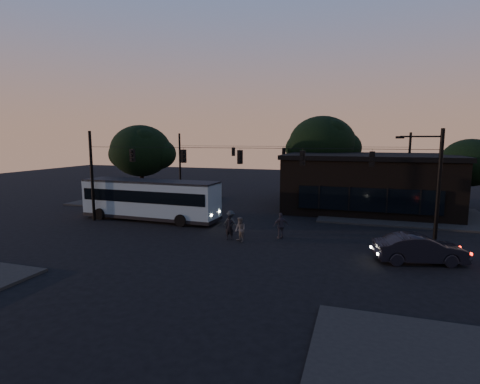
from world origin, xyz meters
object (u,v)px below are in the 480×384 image
(pedestrian_c, at_px, (281,226))
(pedestrian_d, at_px, (231,222))
(bus, at_px, (150,198))
(pedestrian_a, at_px, (230,227))
(pedestrian_b, at_px, (240,230))
(building, at_px, (367,182))
(car, at_px, (420,249))

(pedestrian_c, distance_m, pedestrian_d, 3.71)
(bus, bearing_deg, pedestrian_a, -22.61)
(pedestrian_b, bearing_deg, pedestrian_a, -161.74)
(building, xyz_separation_m, pedestrian_d, (-9.47, -12.71, -1.85))
(building, height_order, bus, building)
(building, relative_size, car, 3.19)
(pedestrian_b, distance_m, pedestrian_d, 2.19)
(bus, relative_size, car, 2.51)
(building, height_order, car, building)
(car, relative_size, pedestrian_b, 2.89)
(building, bearing_deg, car, -80.32)
(bus, relative_size, pedestrian_a, 7.14)
(building, distance_m, pedestrian_b, 16.73)
(pedestrian_b, distance_m, pedestrian_c, 2.93)
(pedestrian_a, bearing_deg, pedestrian_c, 16.01)
(pedestrian_a, height_order, pedestrian_c, pedestrian_c)
(car, height_order, pedestrian_c, pedestrian_c)
(bus, height_order, pedestrian_d, bus)
(pedestrian_a, relative_size, pedestrian_c, 0.94)
(car, xyz_separation_m, pedestrian_d, (-12.11, 2.77, 0.07))
(pedestrian_a, bearing_deg, pedestrian_d, 100.25)
(bus, xyz_separation_m, car, (20.16, -5.16, -1.11))
(pedestrian_c, bearing_deg, pedestrian_a, -10.79)
(building, xyz_separation_m, pedestrian_b, (-8.17, -14.47, -1.87))
(pedestrian_d, bearing_deg, car, 177.27)
(pedestrian_b, height_order, pedestrian_d, pedestrian_d)
(car, relative_size, pedestrian_a, 2.84)
(bus, xyz_separation_m, pedestrian_d, (8.05, -2.39, -1.04))
(pedestrian_a, xyz_separation_m, pedestrian_c, (3.28, 1.35, 0.05))
(car, bearing_deg, pedestrian_a, 69.77)
(building, height_order, pedestrian_b, building)
(pedestrian_a, xyz_separation_m, pedestrian_d, (-0.43, 1.44, 0.01))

